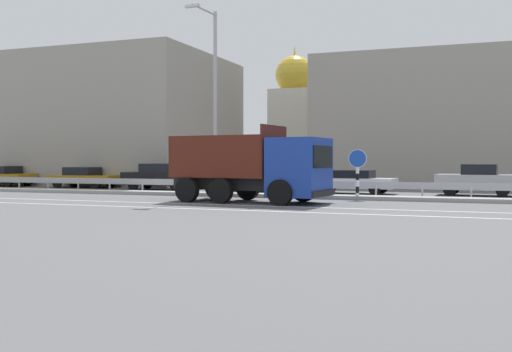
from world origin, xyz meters
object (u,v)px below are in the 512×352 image
Objects in this scene: parked_car_1 at (1,176)px; church_tower at (294,120)px; parked_car_6 at (478,180)px; dump_truck at (269,171)px; parked_car_3 at (161,177)px; parked_car_4 at (245,179)px; parked_car_2 at (84,177)px; parked_car_5 at (352,181)px; median_road_sign at (357,172)px; street_lamp_1 at (213,94)px.

church_tower reaches higher than parked_car_1.
dump_truck is at bearing 139.94° from parked_car_6.
parked_car_3 reaches higher than parked_car_4.
parked_car_2 is 0.41× the size of church_tower.
parked_car_6 is at bearing 141.71° from dump_truck.
dump_truck is at bearing -75.45° from church_tower.
parked_car_6 reaches higher than parked_car_5.
church_tower is at bearing 113.98° from median_road_sign.
median_road_sign is at bearing 138.60° from parked_car_6.
parked_car_5 is 1.16× the size of parked_car_6.
median_road_sign is 8.59m from parked_car_4.
dump_truck is 17.68m from parked_car_2.
parked_car_1 is (-25.31, 4.90, -0.55)m from median_road_sign.
street_lamp_1 reaches higher than parked_car_2.
street_lamp_1 is 19.47m from parked_car_1.
church_tower is (-8.32, 16.71, 4.47)m from parked_car_5.
parked_car_6 reaches higher than parked_car_3.
parked_car_5 is (11.57, 0.12, -0.13)m from parked_car_3.
parked_car_4 is 17.47m from church_tower.
parked_car_6 reaches higher than parked_car_1.
church_tower reaches higher than dump_truck.
parked_car_2 is (-18.63, 4.96, -0.57)m from median_road_sign.
dump_truck reaches higher than parked_car_6.
parked_car_6 is at bearing 88.57° from parked_car_2.
parked_car_4 is (11.35, -0.44, 0.04)m from parked_car_2.
parked_car_5 is at bearing 98.06° from parked_car_6.
parked_car_2 is at bearing 94.29° from parked_car_6.
parked_car_4 is 0.38× the size of church_tower.
street_lamp_1 reaches higher than median_road_sign.
parked_car_3 is (12.59, -0.44, 0.09)m from parked_car_1.
median_road_sign is 23.62m from church_tower.
median_road_sign reaches higher than parked_car_4.
parked_car_3 is (-9.66, 7.84, -0.54)m from dump_truck.
parked_car_3 reaches higher than parked_car_2.
parked_car_5 is (6.13, 0.06, -0.07)m from parked_car_4.
parked_car_6 is (6.26, 0.42, 0.14)m from parked_car_5.
parked_car_1 is 6.68m from parked_car_2.
dump_truck is at bearing -109.23° from parked_car_1.
parked_car_6 is at bearing -88.61° from parked_car_1.
street_lamp_1 reaches higher than dump_truck.
parked_car_5 is at bearing 172.45° from dump_truck.
parked_car_1 is 18.03m from parked_car_4.
dump_truck is 1.61× the size of parked_car_4.
parked_car_4 is (18.03, -0.37, 0.02)m from parked_car_1.
church_tower is (-2.19, 16.77, 4.41)m from parked_car_4.
parked_car_1 is at bearing -104.46° from dump_truck.
dump_truck reaches higher than parked_car_2.
dump_truck is at bearing 31.53° from parked_car_4.
dump_truck is 8.98m from parked_car_4.
median_road_sign is 0.48× the size of parked_car_1.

